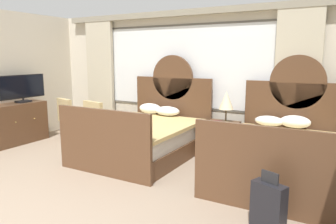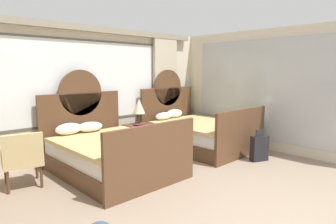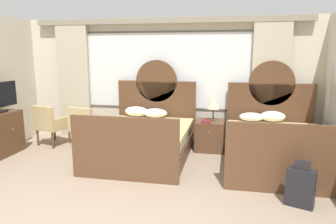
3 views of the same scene
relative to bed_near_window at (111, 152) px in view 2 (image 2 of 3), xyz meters
The scene contains 9 objects.
wall_back_window 1.61m from the bed_near_window, 80.67° to the left, with size 6.42×0.22×2.70m.
wall_right_mirror 3.79m from the bed_near_window, 19.85° to the right, with size 0.08×4.94×2.70m.
bed_near_window is the anchor object (origin of this frame).
bed_near_mirror 2.38m from the bed_near_window, ahead, with size 1.71×2.23×1.81m.
nightstand_between_beds 1.38m from the bed_near_window, 29.86° to the left, with size 0.57×0.59×0.61m.
table_lamp_on_nightstand 1.60m from the bed_near_window, 31.54° to the left, with size 0.27×0.27×0.57m.
book_on_nightstand 1.29m from the bed_near_window, 26.98° to the left, with size 0.18×0.26×0.03m.
armchair_by_window_left 1.40m from the bed_near_window, 165.82° to the left, with size 0.66×0.66×0.87m.
suitcase_on_floor 2.91m from the bed_near_window, 30.67° to the right, with size 0.38×0.27×0.63m.
Camera 2 is at (-2.96, -1.21, 1.81)m, focal length 31.55 mm.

